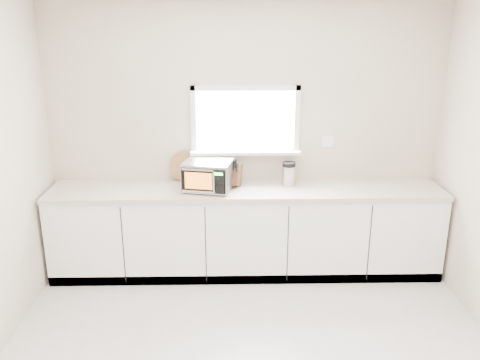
{
  "coord_description": "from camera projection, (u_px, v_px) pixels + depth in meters",
  "views": [
    {
      "loc": [
        -0.16,
        -3.09,
        2.57
      ],
      "look_at": [
        -0.06,
        1.55,
        1.05
      ],
      "focal_mm": 38.0,
      "sensor_mm": 36.0,
      "label": 1
    }
  ],
  "objects": [
    {
      "name": "cutting_board",
      "position": [
        185.0,
        166.0,
        5.24
      ],
      "size": [
        0.32,
        0.08,
        0.31
      ],
      "primitive_type": "cylinder",
      "rotation": [
        1.4,
        0.0,
        0.0
      ],
      "color": "#A77740",
      "rests_on": "countertop"
    },
    {
      "name": "back_wall",
      "position": [
        245.0,
        138.0,
        5.21
      ],
      "size": [
        4.0,
        0.17,
        2.7
      ],
      "color": "beige",
      "rests_on": "ground"
    },
    {
      "name": "microwave",
      "position": [
        208.0,
        175.0,
        4.96
      ],
      "size": [
        0.51,
        0.45,
        0.29
      ],
      "rotation": [
        0.0,
        0.0,
        -0.21
      ],
      "color": "black",
      "rests_on": "countertop"
    },
    {
      "name": "coffee_grinder",
      "position": [
        289.0,
        173.0,
        5.13
      ],
      "size": [
        0.14,
        0.14,
        0.24
      ],
      "rotation": [
        0.0,
        0.0,
        0.03
      ],
      "color": "#B4B7BC",
      "rests_on": "countertop"
    },
    {
      "name": "cabinets",
      "position": [
        246.0,
        232.0,
        5.22
      ],
      "size": [
        3.92,
        0.6,
        0.88
      ],
      "primitive_type": "cube",
      "color": "white",
      "rests_on": "ground"
    },
    {
      "name": "countertop",
      "position": [
        246.0,
        190.0,
        5.07
      ],
      "size": [
        3.92,
        0.64,
        0.04
      ],
      "primitive_type": "cube",
      "color": "beige",
      "rests_on": "cabinets"
    },
    {
      "name": "knife_block",
      "position": [
        235.0,
        174.0,
        5.07
      ],
      "size": [
        0.15,
        0.22,
        0.29
      ],
      "rotation": [
        0.0,
        0.0,
        -0.31
      ],
      "color": "#4F2F1C",
      "rests_on": "countertop"
    }
  ]
}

